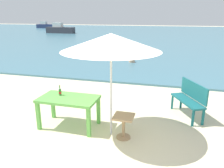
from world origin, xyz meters
name	(u,v)px	position (x,y,z in m)	size (l,w,h in m)	color
ground_plane	(99,162)	(0.00, 0.00, 0.00)	(120.00, 120.00, 0.00)	beige
sea_water	(166,34)	(0.00, 30.00, 0.04)	(120.00, 50.00, 0.08)	teal
picnic_table_green	(69,102)	(-1.15, 1.16, 0.65)	(1.40, 0.80, 0.76)	#60B24C
beer_bottle_amber	(60,92)	(-1.42, 1.26, 0.85)	(0.07, 0.07, 0.26)	#2D662D
patio_umbrella	(111,42)	(-0.06, 1.06, 2.12)	(2.10, 2.10, 2.30)	silver
side_table_wood	(124,123)	(0.25, 0.98, 0.35)	(0.44, 0.44, 0.54)	tan
bench_teal_center	(190,97)	(1.71, 2.56, 0.54)	(0.88, 1.23, 0.95)	#196066
swimmer_person	(132,59)	(-1.06, 9.00, 0.24)	(0.34, 0.34, 0.41)	tan
boat_sailboat	(60,29)	(-15.42, 27.49, 0.64)	(4.26, 1.16, 1.55)	#38383F
boat_barge	(45,26)	(-25.08, 39.16, 0.57)	(3.74, 1.02, 1.36)	navy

